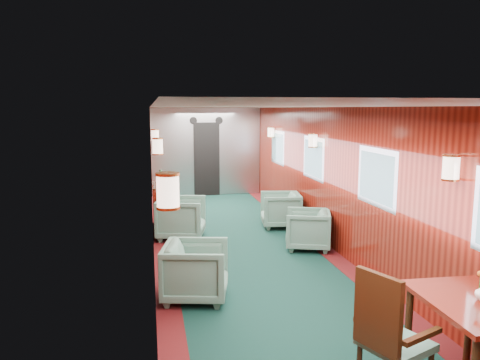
{
  "coord_description": "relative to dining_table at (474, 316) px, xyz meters",
  "views": [
    {
      "loc": [
        -1.52,
        -6.8,
        2.38
      ],
      "look_at": [
        0.0,
        1.05,
        1.15
      ],
      "focal_mm": 35.0,
      "sensor_mm": 36.0,
      "label": 1
    }
  ],
  "objects": [
    {
      "name": "armchair_right_near",
      "position": [
        0.02,
        4.19,
        -0.35
      ],
      "size": [
        0.93,
        0.92,
        0.67
      ],
      "primitive_type": "imported",
      "rotation": [
        0.0,
        0.0,
        -1.9
      ],
      "color": "#204B42",
      "rests_on": "ground"
    },
    {
      "name": "credenza",
      "position": [
        -2.4,
        6.05,
        -0.23
      ],
      "size": [
        0.31,
        1.0,
        1.17
      ],
      "color": "maroon",
      "rests_on": "ground"
    },
    {
      "name": "bulkhead",
      "position": [
        -1.06,
        9.52,
        0.5
      ],
      "size": [
        2.98,
        0.17,
        2.39
      ],
      "color": "#A9ACB0",
      "rests_on": "ground"
    },
    {
      "name": "armchair_left_near",
      "position": [
        -2.06,
        2.42,
        -0.33
      ],
      "size": [
        0.94,
        0.93,
        0.72
      ],
      "primitive_type": "imported",
      "rotation": [
        0.0,
        0.0,
        1.35
      ],
      "color": "#204B42",
      "rests_on": "ground"
    },
    {
      "name": "armchair_left_far",
      "position": [
        -2.04,
        5.25,
        -0.31
      ],
      "size": [
        1.0,
        0.99,
        0.77
      ],
      "primitive_type": "imported",
      "rotation": [
        0.0,
        0.0,
        1.34
      ],
      "color": "#204B42",
      "rests_on": "ground"
    },
    {
      "name": "windows_right",
      "position": [
        0.42,
        3.85,
        0.76
      ],
      "size": [
        0.02,
        8.6,
        0.8
      ],
      "color": "silver",
      "rests_on": "ground"
    },
    {
      "name": "side_chair",
      "position": [
        -0.76,
        0.02,
        -0.08
      ],
      "size": [
        0.64,
        0.66,
        1.13
      ],
      "rotation": [
        0.0,
        0.0,
        0.4
      ],
      "color": "#204B42",
      "rests_on": "ground"
    },
    {
      "name": "armchair_right_far",
      "position": [
        -0.03,
        5.71,
        -0.34
      ],
      "size": [
        0.87,
        0.85,
        0.7
      ],
      "primitive_type": "imported",
      "rotation": [
        0.0,
        0.0,
        -1.72
      ],
      "color": "#204B42",
      "rests_on": "ground"
    },
    {
      "name": "wall_sconces",
      "position": [
        -1.06,
        4.17,
        1.1
      ],
      "size": [
        2.97,
        7.97,
        0.25
      ],
      "color": "#FFE2C6",
      "rests_on": "ground"
    },
    {
      "name": "room",
      "position": [
        -1.06,
        3.6,
        0.95
      ],
      "size": [
        12.0,
        12.1,
        2.4
      ],
      "color": "#0D2E26",
      "rests_on": "ground"
    },
    {
      "name": "dining_table",
      "position": [
        0.0,
        0.0,
        0.0
      ],
      "size": [
        0.8,
        1.12,
        0.82
      ],
      "rotation": [
        0.0,
        0.0,
        -0.04
      ],
      "color": "maroon",
      "rests_on": "ground"
    }
  ]
}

